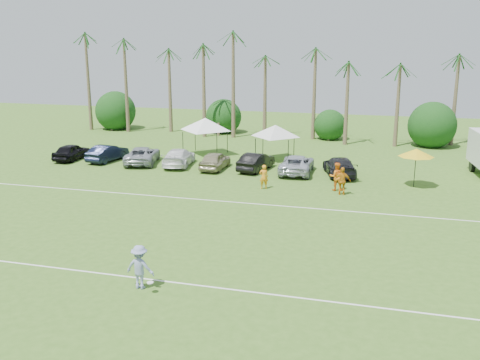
# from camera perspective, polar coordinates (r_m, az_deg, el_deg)

# --- Properties ---
(ground) EXTENTS (120.00, 120.00, 0.00)m
(ground) POSITION_cam_1_polar(r_m,az_deg,el_deg) (23.06, -17.10, -11.49)
(ground) COLOR #3C651E
(ground) RESTS_ON ground
(field_lines) EXTENTS (80.00, 12.10, 0.01)m
(field_lines) POSITION_cam_1_polar(r_m,az_deg,el_deg) (29.54, -8.85, -5.19)
(field_lines) COLOR white
(field_lines) RESTS_ON ground
(palm_tree_0) EXTENTS (2.40, 2.40, 8.90)m
(palm_tree_0) POSITION_cam_1_polar(r_m,az_deg,el_deg) (64.79, -16.29, 11.75)
(palm_tree_0) COLOR brown
(palm_tree_0) RESTS_ON ground
(palm_tree_1) EXTENTS (2.40, 2.40, 9.90)m
(palm_tree_1) POSITION_cam_1_polar(r_m,az_deg,el_deg) (62.31, -12.32, 12.71)
(palm_tree_1) COLOR brown
(palm_tree_1) RESTS_ON ground
(palm_tree_2) EXTENTS (2.40, 2.40, 10.90)m
(palm_tree_2) POSITION_cam_1_polar(r_m,az_deg,el_deg) (60.16, -8.01, 13.67)
(palm_tree_2) COLOR brown
(palm_tree_2) RESTS_ON ground
(palm_tree_3) EXTENTS (2.40, 2.40, 11.90)m
(palm_tree_3) POSITION_cam_1_polar(r_m,az_deg,el_deg) (58.70, -4.33, 14.58)
(palm_tree_3) COLOR brown
(palm_tree_3) RESTS_ON ground
(palm_tree_4) EXTENTS (2.40, 2.40, 8.90)m
(palm_tree_4) POSITION_cam_1_polar(r_m,az_deg,el_deg) (57.53, -0.44, 12.05)
(palm_tree_4) COLOR brown
(palm_tree_4) RESTS_ON ground
(palm_tree_5) EXTENTS (2.40, 2.40, 9.90)m
(palm_tree_5) POSITION_cam_1_polar(r_m,az_deg,el_deg) (56.55, 3.56, 12.87)
(palm_tree_5) COLOR brown
(palm_tree_5) RESTS_ON ground
(palm_tree_6) EXTENTS (2.40, 2.40, 10.90)m
(palm_tree_6) POSITION_cam_1_polar(r_m,az_deg,el_deg) (55.84, 7.71, 13.64)
(palm_tree_6) COLOR brown
(palm_tree_6) RESTS_ON ground
(palm_tree_7) EXTENTS (2.40, 2.40, 11.90)m
(palm_tree_7) POSITION_cam_1_polar(r_m,az_deg,el_deg) (55.43, 11.97, 14.34)
(palm_tree_7) COLOR brown
(palm_tree_7) RESTS_ON ground
(palm_tree_8) EXTENTS (2.40, 2.40, 8.90)m
(palm_tree_8) POSITION_cam_1_polar(r_m,az_deg,el_deg) (55.38, 17.10, 11.35)
(palm_tree_8) COLOR brown
(palm_tree_8) RESTS_ON ground
(palm_tree_9) EXTENTS (2.40, 2.40, 9.90)m
(palm_tree_9) POSITION_cam_1_polar(r_m,az_deg,el_deg) (55.70, 22.41, 11.82)
(palm_tree_9) COLOR brown
(palm_tree_9) RESTS_ON ground
(bush_tree_0) EXTENTS (4.00, 4.00, 4.00)m
(bush_tree_0) POSITION_cam_1_polar(r_m,az_deg,el_deg) (64.61, -13.18, 6.88)
(bush_tree_0) COLOR brown
(bush_tree_0) RESTS_ON ground
(bush_tree_1) EXTENTS (4.00, 4.00, 4.00)m
(bush_tree_1) POSITION_cam_1_polar(r_m,az_deg,el_deg) (59.56, -2.03, 6.63)
(bush_tree_1) COLOR brown
(bush_tree_1) RESTS_ON ground
(bush_tree_2) EXTENTS (4.00, 4.00, 4.00)m
(bush_tree_2) POSITION_cam_1_polar(r_m,az_deg,el_deg) (57.16, 9.60, 6.12)
(bush_tree_2) COLOR brown
(bush_tree_2) RESTS_ON ground
(bush_tree_3) EXTENTS (4.00, 4.00, 4.00)m
(bush_tree_3) POSITION_cam_1_polar(r_m,az_deg,el_deg) (57.05, 19.67, 5.46)
(bush_tree_3) COLOR brown
(bush_tree_3) RESTS_ON ground
(sideline_player_a) EXTENTS (0.73, 0.63, 1.70)m
(sideline_player_a) POSITION_cam_1_polar(r_m,az_deg,el_deg) (37.01, 2.55, 0.35)
(sideline_player_a) COLOR orange
(sideline_player_a) RESTS_ON ground
(sideline_player_b) EXTENTS (1.10, 0.95, 1.95)m
(sideline_player_b) POSITION_cam_1_polar(r_m,az_deg,el_deg) (37.11, 10.24, 0.37)
(sideline_player_b) COLOR orange
(sideline_player_b) RESTS_ON ground
(sideline_player_c) EXTENTS (1.11, 0.49, 1.88)m
(sideline_player_c) POSITION_cam_1_polar(r_m,az_deg,el_deg) (36.10, 10.87, -0.12)
(sideline_player_c) COLOR orange
(sideline_player_c) RESTS_ON ground
(canopy_tent_left) EXTENTS (4.83, 4.83, 3.91)m
(canopy_tent_left) POSITION_cam_1_polar(r_m,az_deg,el_deg) (48.10, -3.73, 6.63)
(canopy_tent_left) COLOR black
(canopy_tent_left) RESTS_ON ground
(canopy_tent_right) EXTENTS (4.36, 4.36, 3.53)m
(canopy_tent_right) POSITION_cam_1_polar(r_m,az_deg,el_deg) (46.13, 3.81, 5.88)
(canopy_tent_right) COLOR black
(canopy_tent_right) RESTS_ON ground
(market_umbrella) EXTENTS (2.46, 2.46, 2.74)m
(market_umbrella) POSITION_cam_1_polar(r_m,az_deg,el_deg) (39.05, 18.30, 2.79)
(market_umbrella) COLOR black
(market_umbrella) RESTS_ON ground
(frisbee_player) EXTENTS (1.34, 0.83, 1.87)m
(frisbee_player) POSITION_cam_1_polar(r_m,az_deg,el_deg) (22.52, -10.63, -9.11)
(frisbee_player) COLOR #8792BF
(frisbee_player) RESTS_ON ground
(parked_car_0) EXTENTS (1.72, 4.17, 1.42)m
(parked_car_0) POSITION_cam_1_polar(r_m,az_deg,el_deg) (48.57, -17.53, 2.90)
(parked_car_0) COLOR black
(parked_car_0) RESTS_ON ground
(parked_car_1) EXTENTS (2.09, 4.47, 1.42)m
(parked_car_1) POSITION_cam_1_polar(r_m,az_deg,el_deg) (47.19, -13.94, 2.83)
(parked_car_1) COLOR black
(parked_car_1) RESTS_ON ground
(parked_car_2) EXTENTS (3.50, 5.51, 1.42)m
(parked_car_2) POSITION_cam_1_polar(r_m,az_deg,el_deg) (45.67, -10.37, 2.64)
(parked_car_2) COLOR #9399A1
(parked_car_2) RESTS_ON ground
(parked_car_3) EXTENTS (2.65, 5.11, 1.42)m
(parked_car_3) POSITION_cam_1_polar(r_m,az_deg,el_deg) (44.37, -6.54, 2.44)
(parked_car_3) COLOR white
(parked_car_3) RESTS_ON ground
(parked_car_4) EXTENTS (1.70, 4.17, 1.42)m
(parked_car_4) POSITION_cam_1_polar(r_m,az_deg,el_deg) (42.88, -2.68, 2.10)
(parked_car_4) COLOR gray
(parked_car_4) RESTS_ON ground
(parked_car_5) EXTENTS (2.28, 4.50, 1.42)m
(parked_car_5) POSITION_cam_1_polar(r_m,az_deg,el_deg) (42.43, 1.72, 1.98)
(parked_car_5) COLOR black
(parked_car_5) RESTS_ON ground
(parked_car_6) EXTENTS (2.56, 5.19, 1.42)m
(parked_car_6) POSITION_cam_1_polar(r_m,az_deg,el_deg) (41.74, 6.07, 1.70)
(parked_car_6) COLOR #A5ABB6
(parked_car_6) RESTS_ON ground
(parked_car_7) EXTENTS (3.23, 5.24, 1.42)m
(parked_car_7) POSITION_cam_1_polar(r_m,az_deg,el_deg) (41.48, 10.57, 1.45)
(parked_car_7) COLOR black
(parked_car_7) RESTS_ON ground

